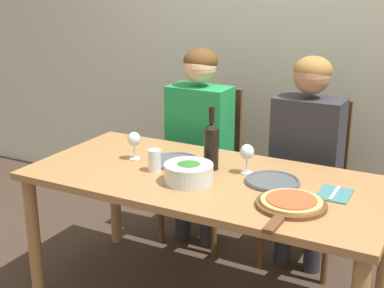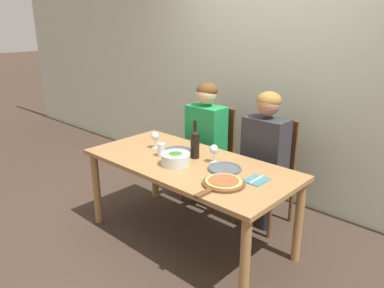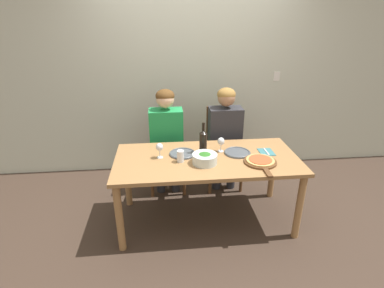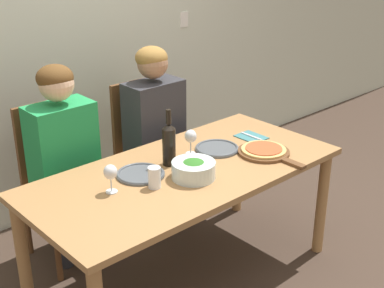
{
  "view_description": "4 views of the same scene",
  "coord_description": "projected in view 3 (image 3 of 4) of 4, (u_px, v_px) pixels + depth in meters",
  "views": [
    {
      "loc": [
        1.09,
        -2.19,
        1.66
      ],
      "look_at": [
        -0.09,
        0.02,
        0.87
      ],
      "focal_mm": 50.0,
      "sensor_mm": 36.0,
      "label": 1
    },
    {
      "loc": [
        1.94,
        -2.07,
        1.83
      ],
      "look_at": [
        0.05,
        -0.02,
        0.89
      ],
      "focal_mm": 35.0,
      "sensor_mm": 36.0,
      "label": 2
    },
    {
      "loc": [
        -0.41,
        -2.57,
        2.0
      ],
      "look_at": [
        -0.13,
        0.1,
        0.83
      ],
      "focal_mm": 28.0,
      "sensor_mm": 36.0,
      "label": 3
    },
    {
      "loc": [
        -1.76,
        -1.98,
        1.99
      ],
      "look_at": [
        0.11,
        0.06,
        0.82
      ],
      "focal_mm": 50.0,
      "sensor_mm": 36.0,
      "label": 4
    }
  ],
  "objects": [
    {
      "name": "wine_bottle",
      "position": [
        203.0,
        141.0,
        2.94
      ],
      "size": [
        0.07,
        0.07,
        0.32
      ],
      "color": "black",
      "rests_on": "dining_table"
    },
    {
      "name": "chair_left",
      "position": [
        167.0,
        146.0,
        3.63
      ],
      "size": [
        0.42,
        0.42,
        0.98
      ],
      "color": "brown",
      "rests_on": "ground"
    },
    {
      "name": "dinner_plate_left",
      "position": [
        183.0,
        153.0,
        2.96
      ],
      "size": [
        0.26,
        0.26,
        0.02
      ],
      "color": "#4C5156",
      "rests_on": "dining_table"
    },
    {
      "name": "ground_plane",
      "position": [
        206.0,
        219.0,
        3.18
      ],
      "size": [
        40.0,
        40.0,
        0.0
      ],
      "primitive_type": "plane",
      "color": "#3D2D23"
    },
    {
      "name": "fork_on_napkin",
      "position": [
        266.0,
        152.0,
        3.01
      ],
      "size": [
        0.14,
        0.18,
        0.01
      ],
      "color": "#387075",
      "rests_on": "dining_table"
    },
    {
      "name": "water_tumbler",
      "position": [
        180.0,
        156.0,
        2.79
      ],
      "size": [
        0.07,
        0.07,
        0.11
      ],
      "color": "silver",
      "rests_on": "dining_table"
    },
    {
      "name": "broccoli_bowl",
      "position": [
        205.0,
        158.0,
        2.77
      ],
      "size": [
        0.23,
        0.23,
        0.1
      ],
      "color": "silver",
      "rests_on": "dining_table"
    },
    {
      "name": "dining_table",
      "position": [
        207.0,
        166.0,
        2.93
      ],
      "size": [
        1.77,
        0.84,
        0.72
      ],
      "color": "#9E7042",
      "rests_on": "ground"
    },
    {
      "name": "person_man",
      "position": [
        225.0,
        130.0,
        3.5
      ],
      "size": [
        0.47,
        0.51,
        1.25
      ],
      "color": "#28282D",
      "rests_on": "ground"
    },
    {
      "name": "dinner_plate_right",
      "position": [
        237.0,
        152.0,
        2.98
      ],
      "size": [
        0.26,
        0.26,
        0.02
      ],
      "color": "#4C5156",
      "rests_on": "dining_table"
    },
    {
      "name": "chair_right",
      "position": [
        223.0,
        144.0,
        3.69
      ],
      "size": [
        0.42,
        0.42,
        0.98
      ],
      "color": "brown",
      "rests_on": "ground"
    },
    {
      "name": "back_wall",
      "position": [
        193.0,
        70.0,
        3.81
      ],
      "size": [
        10.0,
        0.06,
        2.7
      ],
      "color": "beige",
      "rests_on": "ground"
    },
    {
      "name": "wine_glass_left",
      "position": [
        160.0,
        148.0,
        2.85
      ],
      "size": [
        0.07,
        0.07,
        0.15
      ],
      "color": "silver",
      "rests_on": "dining_table"
    },
    {
      "name": "person_woman",
      "position": [
        166.0,
        132.0,
        3.43
      ],
      "size": [
        0.47,
        0.51,
        1.25
      ],
      "color": "#28282D",
      "rests_on": "ground"
    },
    {
      "name": "wine_glass_right",
      "position": [
        221.0,
        142.0,
        2.99
      ],
      "size": [
        0.07,
        0.07,
        0.15
      ],
      "color": "silver",
      "rests_on": "dining_table"
    },
    {
      "name": "pizza_on_board",
      "position": [
        261.0,
        161.0,
        2.79
      ],
      "size": [
        0.3,
        0.44,
        0.04
      ],
      "color": "brown",
      "rests_on": "dining_table"
    }
  ]
}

